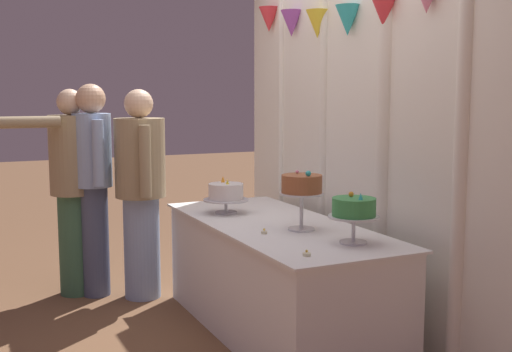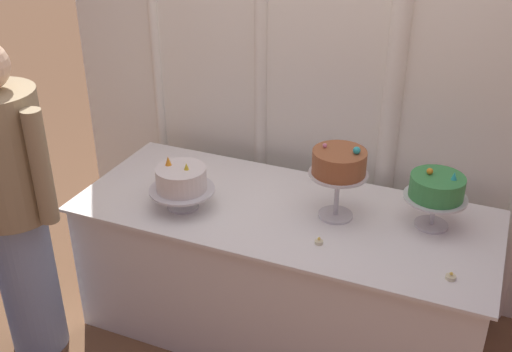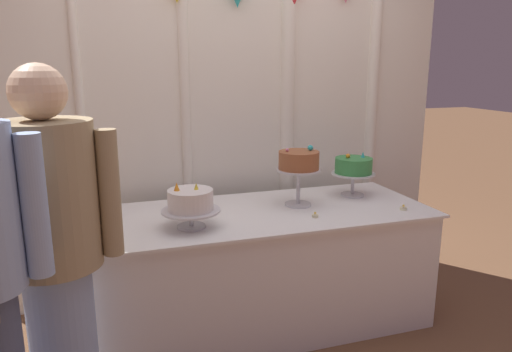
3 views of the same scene
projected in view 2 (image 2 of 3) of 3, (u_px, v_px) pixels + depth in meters
The scene contains 9 objects.
ground_plane at pixel (274, 338), 3.18m from camera, with size 24.00×24.00×0.00m, color brown.
draped_curtain at pixel (333, 55), 3.09m from camera, with size 3.03×0.17×2.51m.
cake_table at pixel (282, 271), 3.10m from camera, with size 2.00×0.83×0.72m.
cake_display_leftmost at pixel (181, 181), 2.89m from camera, with size 0.31×0.31×0.25m.
cake_display_center at pixel (339, 166), 2.75m from camera, with size 0.27×0.27×0.37m.
cake_display_rightmost at pixel (436, 189), 2.72m from camera, with size 0.28×0.28×0.29m.
tealight_far_left at pixel (319, 242), 2.67m from camera, with size 0.04×0.04×0.03m.
tealight_near_left at pixel (451, 277), 2.45m from camera, with size 0.04×0.04×0.03m.
guest_man_pink_jacket at pixel (12, 199), 2.76m from camera, with size 0.54×0.41×1.58m.
Camera 2 is at (0.86, -2.26, 2.24)m, focal length 43.09 mm.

